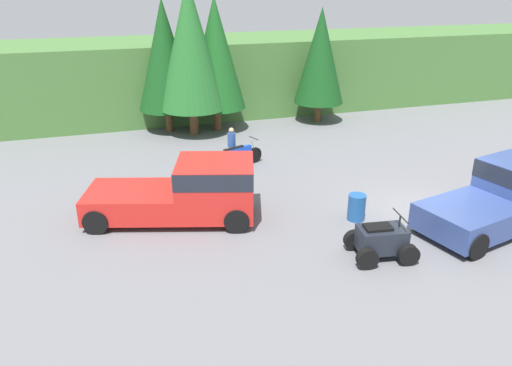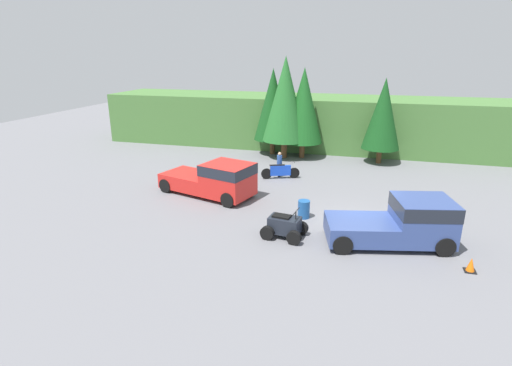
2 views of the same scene
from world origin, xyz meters
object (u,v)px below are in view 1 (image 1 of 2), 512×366
at_px(pickup_truck_second, 506,194).
at_px(quad_atv, 381,241).
at_px(pickup_truck_red, 190,190).
at_px(steel_barrel, 357,207).
at_px(rider_person, 232,145).
at_px(dirt_bike, 238,156).

relative_size(pickup_truck_second, quad_atv, 2.75).
distance_m(pickup_truck_red, quad_atv, 6.27).
relative_size(pickup_truck_second, steel_barrel, 6.17).
distance_m(pickup_truck_red, pickup_truck_second, 10.19).
xyz_separation_m(pickup_truck_second, rider_person, (-6.98, 7.99, -0.16)).
bearing_deg(dirt_bike, pickup_truck_second, -69.09).
bearing_deg(rider_person, pickup_truck_second, -52.31).
xyz_separation_m(pickup_truck_red, pickup_truck_second, (9.61, -3.40, -0.00)).
relative_size(dirt_bike, quad_atv, 1.18).
distance_m(quad_atv, steel_barrel, 2.41).
height_order(pickup_truck_red, rider_person, pickup_truck_red).
xyz_separation_m(pickup_truck_red, dirt_bike, (2.79, 4.17, -0.57)).
distance_m(pickup_truck_second, rider_person, 10.62).
bearing_deg(pickup_truck_red, quad_atv, -24.33).
xyz_separation_m(rider_person, steel_barrel, (2.59, -6.31, -0.44)).
bearing_deg(pickup_truck_second, dirt_bike, 119.05).
height_order(pickup_truck_second, quad_atv, pickup_truck_second).
bearing_deg(steel_barrel, quad_atv, -101.47).
xyz_separation_m(pickup_truck_red, quad_atv, (4.73, -4.08, -0.53)).
bearing_deg(pickup_truck_second, rider_person, 118.19).
relative_size(dirt_bike, rider_person, 1.44).
bearing_deg(pickup_truck_red, pickup_truck_second, -3.03).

